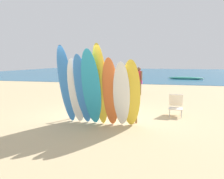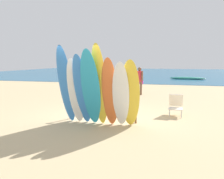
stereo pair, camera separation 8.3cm
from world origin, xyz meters
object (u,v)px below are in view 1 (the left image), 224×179
(surfboard_white_1, at_px, (76,92))
(surfboard_white_6, at_px, (121,95))
(beachgoer_midbeach, at_px, (118,84))
(surfboard_rack, at_px, (102,106))
(beachgoer_near_rack, at_px, (119,78))
(surfboard_blue_0, at_px, (67,85))
(surfboard_teal_3, at_px, (91,89))
(distant_boat, at_px, (186,78))
(beach_chair_red, at_px, (176,104))
(surfboard_orange_5, at_px, (111,93))
(surfboard_yellow_7, at_px, (131,94))
(beachgoer_by_water, at_px, (139,79))
(surfboard_blue_2, at_px, (83,90))
(surfboard_yellow_4, at_px, (100,86))

(surfboard_white_1, distance_m, surfboard_white_6, 1.50)
(beachgoer_midbeach, bearing_deg, surfboard_white_6, -71.40)
(surfboard_rack, xyz_separation_m, beachgoer_near_rack, (-0.87, 7.28, 0.39))
(surfboard_blue_0, relative_size, beachgoer_near_rack, 1.63)
(surfboard_blue_0, bearing_deg, surfboard_teal_3, -3.92)
(surfboard_white_1, xyz_separation_m, distant_boat, (5.27, 19.06, -0.93))
(surfboard_rack, relative_size, beachgoer_midbeach, 1.55)
(surfboard_teal_3, distance_m, beach_chair_red, 3.47)
(surfboard_white_1, xyz_separation_m, surfboard_orange_5, (1.15, -0.04, 0.01))
(surfboard_yellow_7, distance_m, beachgoer_midbeach, 4.04)
(beachgoer_by_water, relative_size, beach_chair_red, 2.10)
(surfboard_rack, height_order, beachgoer_near_rack, beachgoer_near_rack)
(surfboard_blue_0, relative_size, surfboard_white_1, 1.19)
(surfboard_blue_2, height_order, surfboard_yellow_4, surfboard_yellow_4)
(surfboard_yellow_7, height_order, beach_chair_red, surfboard_yellow_7)
(surfboard_yellow_4, distance_m, distant_boat, 19.67)
(surfboard_yellow_7, relative_size, beachgoer_near_rack, 1.35)
(beachgoer_by_water, height_order, beachgoer_midbeach, beachgoer_by_water)
(surfboard_rack, bearing_deg, surfboard_blue_0, -150.14)
(surfboard_white_6, bearing_deg, surfboard_orange_5, 173.10)
(surfboard_yellow_7, bearing_deg, surfboard_orange_5, -179.04)
(surfboard_teal_3, xyz_separation_m, beachgoer_near_rack, (-0.73, 7.99, -0.28))
(surfboard_blue_0, bearing_deg, surfboard_white_6, 3.20)
(surfboard_rack, bearing_deg, surfboard_orange_5, -53.68)
(surfboard_yellow_7, distance_m, beach_chair_red, 2.50)
(surfboard_orange_5, bearing_deg, surfboard_blue_2, -176.95)
(surfboard_yellow_4, height_order, surfboard_orange_5, surfboard_yellow_4)
(surfboard_white_6, bearing_deg, distant_boat, 73.56)
(surfboard_blue_0, distance_m, surfboard_yellow_4, 1.13)
(surfboard_rack, relative_size, surfboard_orange_5, 1.10)
(surfboard_white_1, xyz_separation_m, beach_chair_red, (3.21, 1.97, -0.65))
(surfboard_white_1, distance_m, surfboard_orange_5, 1.15)
(surfboard_blue_0, relative_size, surfboard_teal_3, 1.03)
(beachgoer_near_rack, distance_m, beach_chair_red, 6.78)
(surfboard_rack, bearing_deg, beach_chair_red, 29.55)
(beachgoer_by_water, distance_m, beachgoer_midbeach, 2.99)
(surfboard_yellow_7, bearing_deg, beach_chair_red, 48.76)
(surfboard_rack, distance_m, surfboard_orange_5, 0.92)
(surfboard_blue_2, xyz_separation_m, surfboard_white_6, (1.23, 0.04, -0.11))
(surfboard_yellow_4, bearing_deg, surfboard_teal_3, -158.83)
(beachgoer_midbeach, bearing_deg, surfboard_yellow_7, -67.35)
(surfboard_blue_2, relative_size, beachgoer_by_water, 1.41)
(surfboard_yellow_4, bearing_deg, surfboard_yellow_7, 6.46)
(surfboard_orange_5, height_order, beachgoer_midbeach, surfboard_orange_5)
(surfboard_yellow_7, relative_size, beachgoer_midbeach, 1.37)
(surfboard_teal_3, height_order, beachgoer_midbeach, surfboard_teal_3)
(beachgoer_by_water, bearing_deg, beachgoer_midbeach, 124.78)
(surfboard_blue_0, distance_m, beachgoer_near_rack, 7.88)
(surfboard_blue_0, relative_size, surfboard_yellow_7, 1.20)
(beachgoer_near_rack, bearing_deg, surfboard_blue_0, -80.08)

